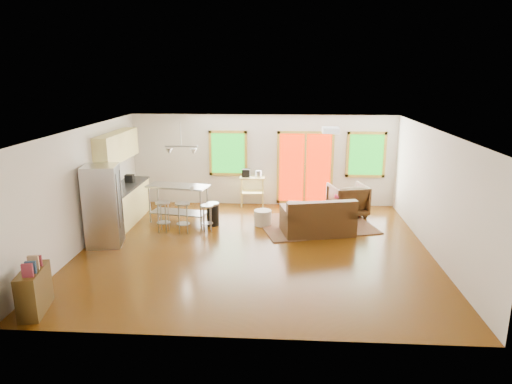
# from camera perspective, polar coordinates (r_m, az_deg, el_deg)

# --- Properties ---
(floor) EXTENTS (7.50, 7.00, 0.02)m
(floor) POSITION_cam_1_polar(r_m,az_deg,el_deg) (10.09, -0.11, -7.10)
(floor) COLOR #3E2105
(floor) RESTS_ON ground
(ceiling) EXTENTS (7.50, 7.00, 0.02)m
(ceiling) POSITION_cam_1_polar(r_m,az_deg,el_deg) (9.43, -0.12, 7.84)
(ceiling) COLOR white
(ceiling) RESTS_ON ground
(back_wall) EXTENTS (7.50, 0.02, 2.60)m
(back_wall) POSITION_cam_1_polar(r_m,az_deg,el_deg) (13.10, 0.89, 3.99)
(back_wall) COLOR silver
(back_wall) RESTS_ON ground
(left_wall) EXTENTS (0.02, 7.00, 2.60)m
(left_wall) POSITION_cam_1_polar(r_m,az_deg,el_deg) (10.60, -20.84, 0.44)
(left_wall) COLOR silver
(left_wall) RESTS_ON ground
(right_wall) EXTENTS (0.02, 7.00, 2.60)m
(right_wall) POSITION_cam_1_polar(r_m,az_deg,el_deg) (10.16, 21.56, -0.23)
(right_wall) COLOR silver
(right_wall) RESTS_ON ground
(front_wall) EXTENTS (7.50, 0.02, 2.60)m
(front_wall) POSITION_cam_1_polar(r_m,az_deg,el_deg) (6.36, -2.19, -7.88)
(front_wall) COLOR silver
(front_wall) RESTS_ON ground
(window_left) EXTENTS (1.10, 0.05, 1.30)m
(window_left) POSITION_cam_1_polar(r_m,az_deg,el_deg) (13.10, -3.51, 4.86)
(window_left) COLOR #0F6211
(window_left) RESTS_ON back_wall
(french_doors) EXTENTS (1.60, 0.05, 2.10)m
(french_doors) POSITION_cam_1_polar(r_m,az_deg,el_deg) (13.09, 6.14, 3.01)
(french_doors) COLOR red
(french_doors) RESTS_ON back_wall
(window_right) EXTENTS (1.10, 0.05, 1.30)m
(window_right) POSITION_cam_1_polar(r_m,az_deg,el_deg) (13.20, 13.60, 4.55)
(window_right) COLOR #0F6211
(window_right) RESTS_ON back_wall
(rug) EXTENTS (3.21, 2.78, 0.03)m
(rug) POSITION_cam_1_polar(r_m,az_deg,el_deg) (11.69, 7.34, -3.98)
(rug) COLOR #485B36
(rug) RESTS_ON floor
(loveseat) EXTENTS (1.82, 1.27, 0.88)m
(loveseat) POSITION_cam_1_polar(r_m,az_deg,el_deg) (10.95, 7.73, -3.45)
(loveseat) COLOR #33200E
(loveseat) RESTS_ON floor
(coffee_table) EXTENTS (1.12, 0.90, 0.39)m
(coffee_table) POSITION_cam_1_polar(r_m,az_deg,el_deg) (11.81, 9.59, -2.24)
(coffee_table) COLOR #3E2B0E
(coffee_table) RESTS_ON floor
(armchair) EXTENTS (1.11, 1.06, 0.95)m
(armchair) POSITION_cam_1_polar(r_m,az_deg,el_deg) (12.46, 11.38, -0.77)
(armchair) COLOR #33200E
(armchair) RESTS_ON floor
(ottoman) EXTENTS (0.59, 0.59, 0.36)m
(ottoman) POSITION_cam_1_polar(r_m,az_deg,el_deg) (12.22, 5.25, -2.27)
(ottoman) COLOR #33200E
(ottoman) RESTS_ON floor
(pouf) EXTENTS (0.44, 0.44, 0.38)m
(pouf) POSITION_cam_1_polar(r_m,az_deg,el_deg) (11.52, 0.84, -3.22)
(pouf) COLOR beige
(pouf) RESTS_ON floor
(vase) EXTENTS (0.24, 0.25, 0.35)m
(vase) POSITION_cam_1_polar(r_m,az_deg,el_deg) (11.77, 9.98, -1.34)
(vase) COLOR silver
(vase) RESTS_ON coffee_table
(book) EXTENTS (0.24, 0.07, 0.32)m
(book) POSITION_cam_1_polar(r_m,az_deg,el_deg) (11.74, 10.76, -1.26)
(book) COLOR maroon
(book) RESTS_ON coffee_table
(cabinets) EXTENTS (0.64, 2.24, 2.30)m
(cabinets) POSITION_cam_1_polar(r_m,az_deg,el_deg) (12.11, -16.26, 0.70)
(cabinets) COLOR #DDCB71
(cabinets) RESTS_ON floor
(refrigerator) EXTENTS (0.83, 0.82, 1.81)m
(refrigerator) POSITION_cam_1_polar(r_m,az_deg,el_deg) (10.55, -18.53, -1.65)
(refrigerator) COLOR #B7BABC
(refrigerator) RESTS_ON floor
(island) EXTENTS (1.62, 0.89, 0.97)m
(island) POSITION_cam_1_polar(r_m,az_deg,el_deg) (11.79, -9.69, -0.60)
(island) COLOR #B7BABC
(island) RESTS_ON floor
(cup) EXTENTS (0.13, 0.11, 0.12)m
(cup) POSITION_cam_1_polar(r_m,az_deg,el_deg) (11.20, -8.04, 0.46)
(cup) COLOR white
(cup) RESTS_ON island
(bar_stool_a) EXTENTS (0.39, 0.39, 0.75)m
(bar_stool_a) POSITION_cam_1_polar(r_m,az_deg,el_deg) (11.17, -11.56, -2.15)
(bar_stool_a) COLOR #B7BABC
(bar_stool_a) RESTS_ON floor
(bar_stool_b) EXTENTS (0.43, 0.43, 0.75)m
(bar_stool_b) POSITION_cam_1_polar(r_m,az_deg,el_deg) (10.99, -9.15, -2.30)
(bar_stool_b) COLOR #B7BABC
(bar_stool_b) RESTS_ON floor
(bar_stool_c) EXTENTS (0.39, 0.39, 0.66)m
(bar_stool_c) POSITION_cam_1_polar(r_m,az_deg,el_deg) (11.05, -6.15, -2.48)
(bar_stool_c) COLOR #B7BABC
(bar_stool_c) RESTS_ON floor
(trash_can) EXTENTS (0.39, 0.39, 0.59)m
(trash_can) POSITION_cam_1_polar(r_m,az_deg,el_deg) (11.51, -5.41, -2.75)
(trash_can) COLOR black
(trash_can) RESTS_ON floor
(kitchen_cart) EXTENTS (0.72, 0.48, 1.08)m
(kitchen_cart) POSITION_cam_1_polar(r_m,az_deg,el_deg) (13.02, -0.57, 1.40)
(kitchen_cart) COLOR #DDCB71
(kitchen_cart) RESTS_ON floor
(bookshelf) EXTENTS (0.47, 0.86, 0.96)m
(bookshelf) POSITION_cam_1_polar(r_m,az_deg,el_deg) (8.24, -25.99, -10.95)
(bookshelf) COLOR #3E2B0E
(bookshelf) RESTS_ON floor
(ceiling_flush) EXTENTS (0.35, 0.35, 0.12)m
(ceiling_flush) POSITION_cam_1_polar(r_m,az_deg,el_deg) (10.07, 9.32, 7.63)
(ceiling_flush) COLOR white
(ceiling_flush) RESTS_ON ceiling
(pendant_light) EXTENTS (0.80, 0.18, 0.79)m
(pendant_light) POSITION_cam_1_polar(r_m,az_deg,el_deg) (11.28, -9.32, 5.14)
(pendant_light) COLOR gray
(pendant_light) RESTS_ON ceiling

